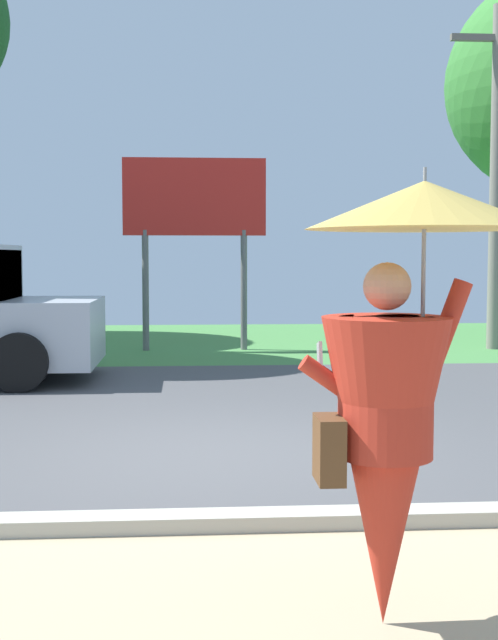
# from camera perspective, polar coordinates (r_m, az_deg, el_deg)

# --- Properties ---
(ground_plane) EXTENTS (40.00, 22.00, 0.20)m
(ground_plane) POSITION_cam_1_polar(r_m,az_deg,el_deg) (10.37, -2.52, -5.54)
(ground_plane) COLOR #4C4C4F
(monk_pedestrian) EXTENTS (1.12, 1.09, 2.13)m
(monk_pedestrian) POSITION_cam_1_polar(r_m,az_deg,el_deg) (3.97, 9.84, -4.24)
(monk_pedestrian) COLOR #B22D1E
(monk_pedestrian) RESTS_ON ground_plane
(utility_pole) EXTENTS (1.80, 0.24, 6.27)m
(utility_pole) POSITION_cam_1_polar(r_m,az_deg,el_deg) (16.43, 16.32, 9.68)
(utility_pole) COLOR gray
(utility_pole) RESTS_ON ground_plane
(roadside_billboard) EXTENTS (2.60, 0.12, 3.50)m
(roadside_billboard) POSITION_cam_1_polar(r_m,az_deg,el_deg) (15.56, -3.69, 7.35)
(roadside_billboard) COLOR slate
(roadside_billboard) RESTS_ON ground_plane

